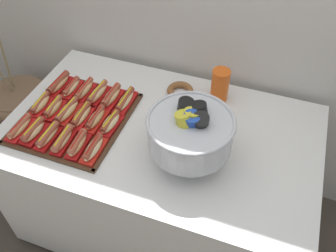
{
  "coord_description": "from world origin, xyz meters",
  "views": [
    {
      "loc": [
        0.43,
        -1.08,
        1.98
      ],
      "look_at": [
        0.04,
        -0.02,
        0.83
      ],
      "focal_mm": 38.8,
      "sensor_mm": 36.0,
      "label": 1
    }
  ],
  "objects": [
    {
      "name": "ground_plane",
      "position": [
        0.0,
        0.0,
        0.0
      ],
      "size": [
        10.0,
        10.0,
        0.0
      ],
      "primitive_type": "plane",
      "color": "#4C4238"
    },
    {
      "name": "buffet_table",
      "position": [
        0.0,
        0.0,
        0.4
      ],
      "size": [
        1.46,
        0.88,
        0.76
      ],
      "color": "white",
      "rests_on": "ground_plane"
    },
    {
      "name": "floor_vase",
      "position": [
        -1.03,
        0.2,
        0.26
      ],
      "size": [
        0.48,
        0.48,
        1.08
      ],
      "color": "brown",
      "rests_on": "ground_plane"
    },
    {
      "name": "serving_tray",
      "position": [
        -0.41,
        -0.07,
        0.77
      ],
      "size": [
        0.48,
        0.53,
        0.01
      ],
      "color": "#472B19",
      "rests_on": "buffet_table"
    },
    {
      "name": "hot_dog_0",
      "position": [
        -0.6,
        -0.23,
        0.8
      ],
      "size": [
        0.06,
        0.16,
        0.06
      ],
      "color": "red",
      "rests_on": "serving_tray"
    },
    {
      "name": "hot_dog_1",
      "position": [
        -0.52,
        -0.23,
        0.8
      ],
      "size": [
        0.07,
        0.15,
        0.06
      ],
      "color": "#B21414",
      "rests_on": "serving_tray"
    },
    {
      "name": "hot_dog_2",
      "position": [
        -0.45,
        -0.23,
        0.8
      ],
      "size": [
        0.06,
        0.16,
        0.06
      ],
      "color": "#B21414",
      "rests_on": "serving_tray"
    },
    {
      "name": "hot_dog_3",
      "position": [
        -0.37,
        -0.23,
        0.8
      ],
      "size": [
        0.07,
        0.16,
        0.06
      ],
      "color": "#B21414",
      "rests_on": "serving_tray"
    },
    {
      "name": "hot_dog_4",
      "position": [
        -0.3,
        -0.23,
        0.8
      ],
      "size": [
        0.07,
        0.16,
        0.06
      ],
      "color": "#B21414",
      "rests_on": "serving_tray"
    },
    {
      "name": "hot_dog_5",
      "position": [
        -0.22,
        -0.23,
        0.8
      ],
      "size": [
        0.07,
        0.16,
        0.06
      ],
      "color": "red",
      "rests_on": "serving_tray"
    },
    {
      "name": "hot_dog_6",
      "position": [
        -0.6,
        -0.07,
        0.8
      ],
      "size": [
        0.07,
        0.16,
        0.06
      ],
      "color": "red",
      "rests_on": "serving_tray"
    },
    {
      "name": "hot_dog_7",
      "position": [
        -0.52,
        -0.07,
        0.8
      ],
      "size": [
        0.07,
        0.15,
        0.06
      ],
      "color": "red",
      "rests_on": "serving_tray"
    },
    {
      "name": "hot_dog_8",
      "position": [
        -0.45,
        -0.07,
        0.8
      ],
      "size": [
        0.07,
        0.18,
        0.06
      ],
      "color": "red",
      "rests_on": "serving_tray"
    },
    {
      "name": "hot_dog_9",
      "position": [
        -0.37,
        -0.07,
        0.8
      ],
      "size": [
        0.07,
        0.18,
        0.06
      ],
      "color": "red",
      "rests_on": "serving_tray"
    },
    {
      "name": "hot_dog_10",
      "position": [
        -0.3,
        -0.07,
        0.8
      ],
      "size": [
        0.06,
        0.16,
        0.06
      ],
      "color": "red",
      "rests_on": "serving_tray"
    },
    {
      "name": "hot_dog_11",
      "position": [
        -0.22,
        -0.07,
        0.8
      ],
      "size": [
        0.07,
        0.16,
        0.06
      ],
      "color": "#B21414",
      "rests_on": "serving_tray"
    },
    {
      "name": "hot_dog_12",
      "position": [
        -0.6,
        0.1,
        0.8
      ],
      "size": [
        0.07,
        0.18,
        0.06
      ],
      "color": "#B21414",
      "rests_on": "serving_tray"
    },
    {
      "name": "hot_dog_13",
      "position": [
        -0.52,
        0.1,
        0.8
      ],
      "size": [
        0.06,
        0.16,
        0.06
      ],
      "color": "red",
      "rests_on": "serving_tray"
    },
    {
      "name": "hot_dog_14",
      "position": [
        -0.45,
        0.1,
        0.8
      ],
      "size": [
        0.06,
        0.16,
        0.06
      ],
      "color": "red",
      "rests_on": "serving_tray"
    },
    {
      "name": "hot_dog_15",
      "position": [
        -0.37,
        0.1,
        0.8
      ],
      "size": [
        0.07,
        0.17,
        0.06
      ],
      "color": "#B21414",
      "rests_on": "serving_tray"
    },
    {
      "name": "hot_dog_16",
      "position": [
        -0.3,
        0.1,
        0.8
      ],
      "size": [
        0.07,
        0.17,
        0.06
      ],
      "color": "red",
      "rests_on": "serving_tray"
    },
    {
      "name": "hot_dog_17",
      "position": [
        -0.22,
        0.1,
        0.8
      ],
      "size": [
        0.06,
        0.18,
        0.06
      ],
      "color": "red",
      "rests_on": "serving_tray"
    },
    {
      "name": "punch_bowl",
      "position": [
        0.17,
        -0.11,
        0.93
      ],
      "size": [
        0.35,
        0.35,
        0.28
      ],
      "color": "silver",
      "rests_on": "buffet_table"
    },
    {
      "name": "cup_stack",
      "position": [
        0.2,
        0.3,
        0.85
      ],
      "size": [
        0.09,
        0.09,
        0.18
      ],
      "color": "#EA5B19",
      "rests_on": "buffet_table"
    },
    {
      "name": "donut",
      "position": [
        0.0,
        0.28,
        0.78
      ],
      "size": [
        0.14,
        0.14,
        0.03
      ],
      "color": "brown",
      "rests_on": "buffet_table"
    }
  ]
}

